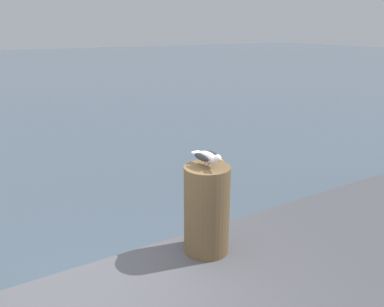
% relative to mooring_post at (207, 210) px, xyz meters
% --- Properties ---
extents(mooring_post, '(0.41, 0.41, 0.81)m').
position_rel_mooring_post_xyz_m(mooring_post, '(0.00, 0.00, 0.00)').
color(mooring_post, brown).
rests_on(mooring_post, harbor_quay).
extents(seagull, '(0.16, 0.39, 0.14)m').
position_rel_mooring_post_xyz_m(seagull, '(0.00, -0.01, 0.49)').
color(seagull, '#C66760').
rests_on(seagull, mooring_post).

